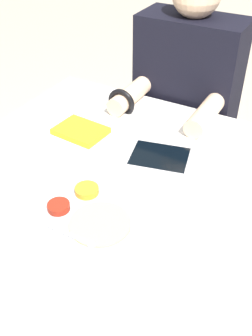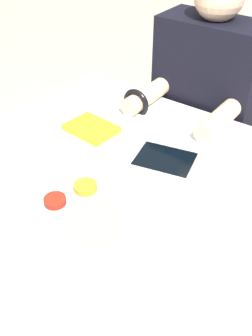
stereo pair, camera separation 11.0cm
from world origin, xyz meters
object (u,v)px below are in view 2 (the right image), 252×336
(person_diner, at_px, (201,130))
(red_notebook, at_px, (91,129))
(tablet_device, at_px, (165,160))
(thali_tray, at_px, (80,210))

(person_diner, bearing_deg, red_notebook, -112.36)
(red_notebook, relative_size, tablet_device, 0.79)
(thali_tray, relative_size, person_diner, 0.26)
(thali_tray, xyz_separation_m, tablet_device, (0.06, 0.33, -0.00))
(thali_tray, xyz_separation_m, person_diner, (-0.05, 0.81, -0.17))
(red_notebook, xyz_separation_m, person_diner, (0.20, 0.48, -0.17))
(thali_tray, bearing_deg, person_diner, 93.28)
(tablet_device, xyz_separation_m, person_diner, (-0.10, 0.48, -0.17))
(thali_tray, bearing_deg, tablet_device, 80.06)
(tablet_device, bearing_deg, thali_tray, -99.94)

